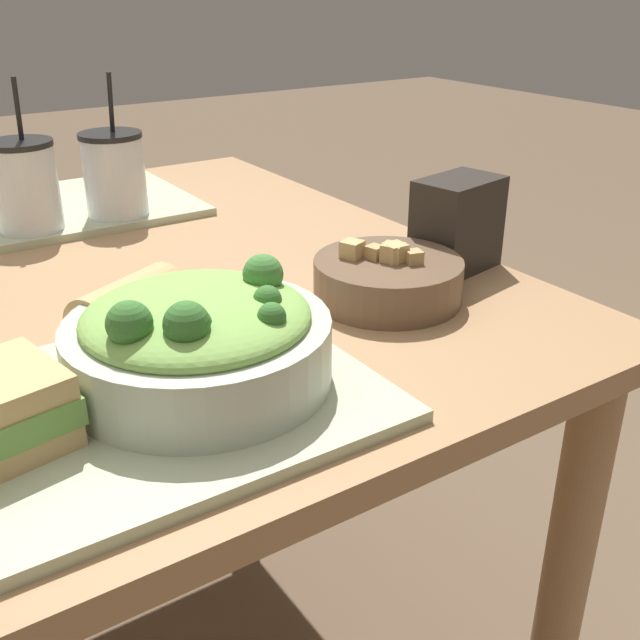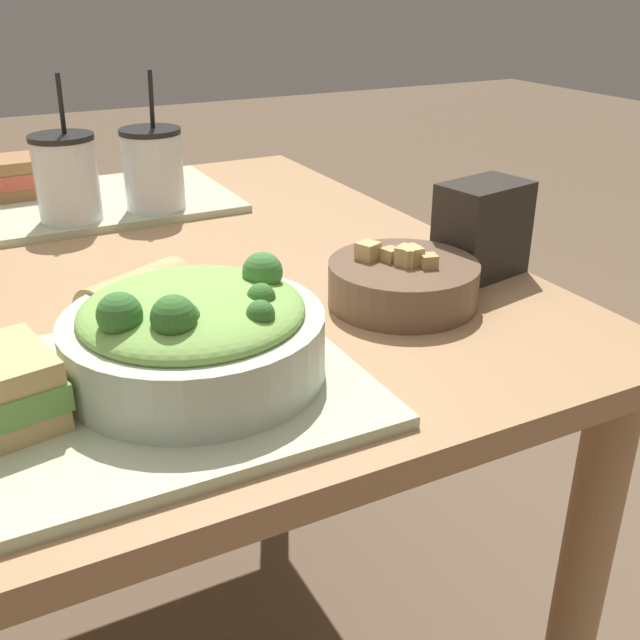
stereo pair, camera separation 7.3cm
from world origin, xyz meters
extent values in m
cube|color=#A37A51|center=(0.00, 0.00, 0.74)|extent=(1.18, 1.05, 0.03)
cylinder|color=#A37A51|center=(0.53, -0.47, 0.36)|extent=(0.06, 0.06, 0.73)
cylinder|color=#A37A51|center=(0.53, 0.47, 0.36)|extent=(0.06, 0.06, 0.73)
cube|color=#B2BC99|center=(0.04, -0.34, 0.76)|extent=(0.42, 0.31, 0.01)
cube|color=#B2BC99|center=(0.16, 0.32, 0.76)|extent=(0.42, 0.31, 0.01)
cylinder|color=beige|center=(0.11, -0.33, 0.80)|extent=(0.24, 0.24, 0.06)
ellipsoid|color=#7FB251|center=(0.11, -0.33, 0.83)|extent=(0.21, 0.21, 0.04)
sphere|color=#38702D|center=(0.15, -0.40, 0.85)|extent=(0.03, 0.03, 0.03)
sphere|color=#427F38|center=(0.18, -0.32, 0.86)|extent=(0.04, 0.04, 0.04)
sphere|color=#427F38|center=(0.08, -0.38, 0.85)|extent=(0.03, 0.03, 0.03)
sphere|color=#38702D|center=(0.16, -0.37, 0.85)|extent=(0.03, 0.03, 0.03)
sphere|color=#38702D|center=(0.04, -0.36, 0.86)|extent=(0.04, 0.04, 0.04)
sphere|color=#38702D|center=(0.07, -0.39, 0.86)|extent=(0.04, 0.04, 0.04)
cube|color=beige|center=(0.08, -0.33, 0.84)|extent=(0.05, 0.04, 0.01)
cube|color=beige|center=(0.12, -0.34, 0.84)|extent=(0.05, 0.04, 0.01)
cube|color=beige|center=(0.12, -0.32, 0.84)|extent=(0.05, 0.06, 0.01)
cylinder|color=brown|center=(0.39, -0.26, 0.78)|extent=(0.18, 0.18, 0.05)
cylinder|color=#4C2814|center=(0.39, -0.26, 0.80)|extent=(0.16, 0.16, 0.01)
cube|color=tan|center=(0.38, -0.25, 0.81)|extent=(0.02, 0.02, 0.02)
cube|color=tan|center=(0.39, -0.26, 0.82)|extent=(0.03, 0.03, 0.02)
cube|color=tan|center=(0.39, -0.27, 0.82)|extent=(0.02, 0.02, 0.02)
cube|color=tan|center=(0.36, -0.23, 0.82)|extent=(0.03, 0.03, 0.02)
cube|color=tan|center=(0.40, -0.28, 0.81)|extent=(0.02, 0.02, 0.02)
cylinder|color=tan|center=(0.09, -0.22, 0.80)|extent=(0.13, 0.11, 0.07)
cylinder|color=beige|center=(0.14, -0.19, 0.80)|extent=(0.03, 0.06, 0.06)
cylinder|color=silver|center=(0.10, 0.22, 0.83)|extent=(0.09, 0.09, 0.12)
cylinder|color=black|center=(0.10, 0.22, 0.82)|extent=(0.08, 0.08, 0.10)
cylinder|color=black|center=(0.10, 0.22, 0.89)|extent=(0.09, 0.09, 0.01)
cylinder|color=black|center=(0.10, 0.22, 0.94)|extent=(0.01, 0.02, 0.10)
cylinder|color=silver|center=(0.23, 0.22, 0.83)|extent=(0.09, 0.09, 0.12)
cylinder|color=maroon|center=(0.23, 0.22, 0.82)|extent=(0.08, 0.08, 0.10)
cylinder|color=black|center=(0.23, 0.22, 0.89)|extent=(0.09, 0.09, 0.01)
cylinder|color=black|center=(0.24, 0.22, 0.93)|extent=(0.01, 0.02, 0.10)
cube|color=#28231E|center=(0.53, -0.22, 0.82)|extent=(0.12, 0.09, 0.12)
camera|label=1|loc=(-0.14, -0.90, 1.11)|focal=42.00mm
camera|label=2|loc=(-0.07, -0.94, 1.11)|focal=42.00mm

